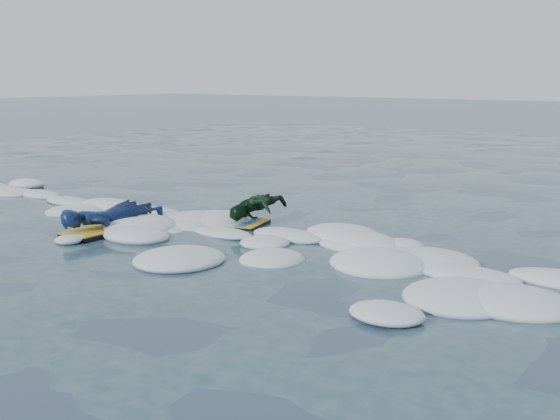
# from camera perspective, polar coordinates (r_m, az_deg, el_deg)

# --- Properties ---
(ground) EXTENTS (120.00, 120.00, 0.00)m
(ground) POSITION_cam_1_polar(r_m,az_deg,el_deg) (9.34, -12.38, -2.97)
(ground) COLOR #1B2C42
(ground) RESTS_ON ground
(foam_band) EXTENTS (12.00, 3.10, 0.30)m
(foam_band) POSITION_cam_1_polar(r_m,az_deg,el_deg) (10.02, -7.90, -1.89)
(foam_band) COLOR silver
(foam_band) RESTS_ON ground
(prone_woman_unit) EXTENTS (0.78, 1.59, 0.39)m
(prone_woman_unit) POSITION_cam_1_polar(r_m,az_deg,el_deg) (10.30, -13.63, -0.59)
(prone_woman_unit) COLOR black
(prone_woman_unit) RESTS_ON ground
(prone_child_unit) EXTENTS (0.60, 1.19, 0.44)m
(prone_child_unit) POSITION_cam_1_polar(r_m,az_deg,el_deg) (10.49, -1.87, 0.03)
(prone_child_unit) COLOR black
(prone_child_unit) RESTS_ON ground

